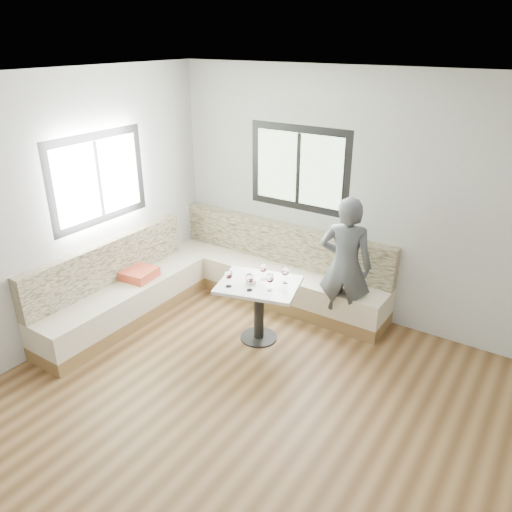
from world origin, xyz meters
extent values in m
cube|color=brown|center=(0.00, 0.00, 0.00)|extent=(5.00, 5.00, 0.01)
cube|color=white|center=(0.00, 0.00, 2.80)|extent=(5.00, 5.00, 0.01)
cube|color=#B7B7B2|center=(0.00, 2.50, 1.40)|extent=(5.00, 0.01, 2.80)
cube|color=#B7B7B2|center=(-2.50, 0.00, 1.40)|extent=(0.01, 5.00, 2.80)
cube|color=black|center=(-0.90, 2.49, 1.65)|extent=(1.30, 0.02, 1.00)
cube|color=black|center=(-2.49, 0.90, 1.65)|extent=(0.02, 1.30, 1.00)
cube|color=brown|center=(-1.05, 2.23, 0.08)|extent=(2.90, 0.55, 0.16)
cube|color=beige|center=(-1.05, 2.23, 0.30)|extent=(2.90, 0.55, 0.29)
cube|color=beige|center=(-1.05, 2.43, 0.70)|extent=(2.90, 0.14, 0.50)
cube|color=brown|center=(-2.23, 0.82, 0.08)|extent=(0.55, 2.25, 0.16)
cube|color=beige|center=(-2.23, 0.82, 0.30)|extent=(0.55, 2.25, 0.29)
cube|color=beige|center=(-2.43, 0.82, 0.70)|extent=(0.14, 2.25, 0.50)
cube|color=#DD6138|center=(-2.23, 1.09, 0.50)|extent=(0.40, 0.40, 0.11)
cylinder|color=black|center=(-0.72, 1.37, 0.01)|extent=(0.40, 0.40, 0.02)
cylinder|color=black|center=(-0.72, 1.37, 0.32)|extent=(0.11, 0.11, 0.64)
cube|color=silver|center=(-0.72, 1.37, 0.66)|extent=(0.97, 0.85, 0.04)
imported|color=#46494D|center=(-0.06, 2.07, 0.78)|extent=(0.65, 0.50, 1.57)
cylinder|color=white|center=(-0.80, 1.33, 0.70)|extent=(0.11, 0.11, 0.04)
sphere|color=black|center=(-0.78, 1.34, 0.71)|extent=(0.02, 0.02, 0.02)
sphere|color=black|center=(-0.81, 1.34, 0.71)|extent=(0.02, 0.02, 0.02)
sphere|color=black|center=(-0.79, 1.32, 0.71)|extent=(0.02, 0.02, 0.02)
cylinder|color=white|center=(-0.94, 1.14, 0.68)|extent=(0.06, 0.06, 0.01)
cylinder|color=white|center=(-0.94, 1.14, 0.73)|extent=(0.01, 0.01, 0.08)
ellipsoid|color=white|center=(-0.94, 1.14, 0.82)|extent=(0.08, 0.08, 0.10)
cylinder|color=#3E0306|center=(-0.94, 1.14, 0.79)|extent=(0.06, 0.06, 0.02)
cylinder|color=white|center=(-0.72, 1.19, 0.68)|extent=(0.06, 0.06, 0.01)
cylinder|color=white|center=(-0.72, 1.19, 0.73)|extent=(0.01, 0.01, 0.08)
ellipsoid|color=white|center=(-0.72, 1.19, 0.82)|extent=(0.08, 0.08, 0.10)
cylinder|color=#3E0306|center=(-0.72, 1.19, 0.79)|extent=(0.06, 0.06, 0.02)
cylinder|color=white|center=(-0.55, 1.31, 0.68)|extent=(0.06, 0.06, 0.01)
cylinder|color=white|center=(-0.55, 1.31, 0.73)|extent=(0.01, 0.01, 0.08)
ellipsoid|color=white|center=(-0.55, 1.31, 0.82)|extent=(0.08, 0.08, 0.10)
cylinder|color=#3E0306|center=(-0.55, 1.31, 0.79)|extent=(0.06, 0.06, 0.02)
cylinder|color=white|center=(-0.73, 1.48, 0.68)|extent=(0.06, 0.06, 0.01)
cylinder|color=white|center=(-0.73, 1.48, 0.73)|extent=(0.01, 0.01, 0.08)
ellipsoid|color=white|center=(-0.73, 1.48, 0.82)|extent=(0.08, 0.08, 0.10)
cylinder|color=#3E0306|center=(-0.73, 1.48, 0.79)|extent=(0.06, 0.06, 0.02)
cylinder|color=white|center=(-0.50, 1.54, 0.68)|extent=(0.06, 0.06, 0.01)
cylinder|color=white|center=(-0.50, 1.54, 0.73)|extent=(0.01, 0.01, 0.08)
ellipsoid|color=white|center=(-0.50, 1.54, 0.82)|extent=(0.08, 0.08, 0.10)
cylinder|color=#3E0306|center=(-0.50, 1.54, 0.79)|extent=(0.06, 0.06, 0.02)
camera|label=1|loc=(1.83, -2.54, 3.09)|focal=35.00mm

